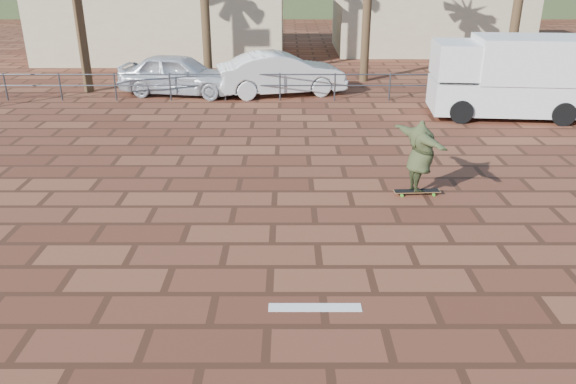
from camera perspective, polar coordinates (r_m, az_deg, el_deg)
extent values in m
plane|color=brown|center=(9.63, -1.76, -7.62)|extent=(120.00, 120.00, 0.00)
cube|color=white|center=(8.62, 2.76, -11.63)|extent=(1.40, 0.22, 0.01)
cylinder|color=#47494F|center=(23.18, -26.77, 9.51)|extent=(0.06, 0.06, 1.00)
cylinder|color=#47494F|center=(22.36, -22.12, 9.86)|extent=(0.06, 0.06, 1.00)
cylinder|color=#47494F|center=(21.70, -17.14, 10.17)|extent=(0.06, 0.06, 1.00)
cylinder|color=#47494F|center=(21.21, -11.88, 10.41)|extent=(0.06, 0.06, 1.00)
cylinder|color=#47494F|center=(20.89, -6.41, 10.57)|extent=(0.06, 0.06, 1.00)
cylinder|color=#47494F|center=(20.77, -0.82, 10.63)|extent=(0.06, 0.06, 1.00)
cylinder|color=#47494F|center=(20.84, 4.78, 10.59)|extent=(0.06, 0.06, 1.00)
cylinder|color=#47494F|center=(21.09, 10.29, 10.46)|extent=(0.06, 0.06, 1.00)
cylinder|color=#47494F|center=(21.54, 15.62, 10.25)|extent=(0.06, 0.06, 1.00)
cylinder|color=#47494F|center=(22.15, 20.68, 9.96)|extent=(0.06, 0.06, 1.00)
cylinder|color=#47494F|center=(22.92, 25.43, 9.62)|extent=(0.06, 0.06, 1.00)
cylinder|color=#47494F|center=(20.68, -0.83, 11.85)|extent=(24.00, 0.05, 0.05)
cylinder|color=#47494F|center=(20.76, -0.83, 10.76)|extent=(24.00, 0.05, 0.05)
cylinder|color=brown|center=(24.07, 8.08, 18.71)|extent=(0.36, 0.36, 6.50)
cube|color=beige|center=(31.08, -12.23, 17.00)|extent=(12.00, 7.00, 4.00)
cube|color=beige|center=(33.31, 14.05, 17.63)|extent=(10.00, 6.00, 4.50)
cube|color=olive|center=(12.72, 12.95, 0.09)|extent=(1.04, 0.29, 0.02)
cube|color=black|center=(12.72, 12.96, 0.14)|extent=(1.00, 0.27, 0.00)
cube|color=silver|center=(12.64, 11.39, -0.06)|extent=(0.07, 0.17, 0.03)
cube|color=silver|center=(12.84, 14.47, 0.02)|extent=(0.07, 0.17, 0.03)
cylinder|color=green|center=(12.56, 11.50, -0.36)|extent=(0.07, 0.03, 0.07)
cylinder|color=green|center=(12.74, 11.27, 0.00)|extent=(0.07, 0.03, 0.07)
cylinder|color=green|center=(12.76, 14.59, -0.28)|extent=(0.07, 0.03, 0.07)
cylinder|color=green|center=(12.94, 14.32, 0.08)|extent=(0.07, 0.03, 0.07)
imported|color=#384022|center=(12.44, 13.28, 3.56)|extent=(1.17, 2.04, 1.60)
cube|color=white|center=(19.91, 21.46, 9.09)|extent=(5.10, 2.45, 1.01)
cube|color=white|center=(19.89, 23.76, 12.26)|extent=(3.84, 2.42, 1.37)
cube|color=white|center=(19.28, 16.87, 12.77)|extent=(1.64, 2.14, 1.10)
cube|color=black|center=(19.25, 14.96, 11.70)|extent=(0.19, 1.56, 0.60)
cylinder|color=black|center=(18.67, 17.18, 7.81)|extent=(0.75, 0.32, 0.73)
cylinder|color=black|center=(20.51, 16.17, 9.20)|extent=(0.75, 0.32, 0.73)
cylinder|color=black|center=(19.56, 26.18, 7.14)|extent=(0.75, 0.32, 0.73)
cylinder|color=black|center=(21.32, 24.48, 8.56)|extent=(0.75, 0.32, 0.73)
imported|color=silver|center=(22.08, -11.02, 11.66)|extent=(4.75, 2.56, 1.53)
imported|color=silver|center=(21.69, -0.68, 11.94)|extent=(5.05, 2.70, 1.58)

